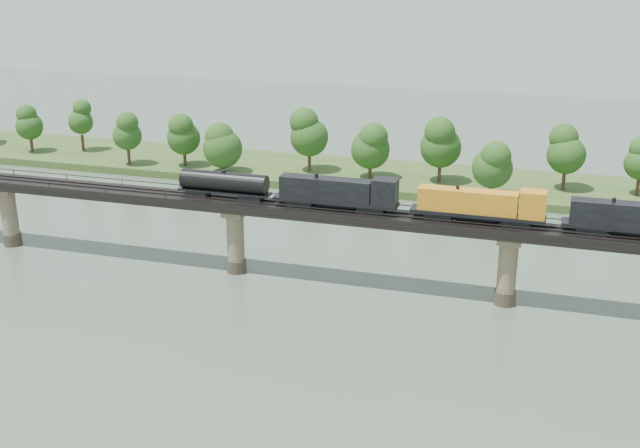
# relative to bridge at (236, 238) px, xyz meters

# --- Properties ---
(ground) EXTENTS (400.00, 400.00, 0.00)m
(ground) POSITION_rel_bridge_xyz_m (0.00, -30.00, -5.46)
(ground) COLOR #3C4C3C
(ground) RESTS_ON ground
(far_bank) EXTENTS (300.00, 24.00, 1.60)m
(far_bank) POSITION_rel_bridge_xyz_m (0.00, 55.00, -4.66)
(far_bank) COLOR #30491D
(far_bank) RESTS_ON ground
(bridge) EXTENTS (236.00, 30.00, 11.50)m
(bridge) POSITION_rel_bridge_xyz_m (0.00, 0.00, 0.00)
(bridge) COLOR #473A2D
(bridge) RESTS_ON ground
(bridge_superstructure) EXTENTS (220.00, 4.90, 0.75)m
(bridge_superstructure) POSITION_rel_bridge_xyz_m (0.00, 0.00, 6.33)
(bridge_superstructure) COLOR black
(bridge_superstructure) RESTS_ON bridge
(far_treeline) EXTENTS (289.06, 17.54, 13.60)m
(far_treeline) POSITION_rel_bridge_xyz_m (-8.21, 50.52, 3.37)
(far_treeline) COLOR #382619
(far_treeline) RESTS_ON far_bank
(freight_train) EXTENTS (72.99, 2.84, 5.02)m
(freight_train) POSITION_rel_bridge_xyz_m (29.01, -0.00, 8.44)
(freight_train) COLOR black
(freight_train) RESTS_ON bridge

